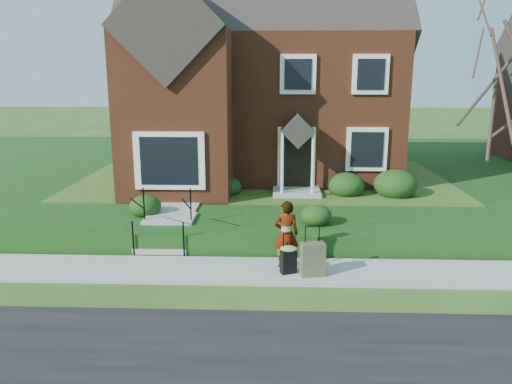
{
  "coord_description": "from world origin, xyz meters",
  "views": [
    {
      "loc": [
        0.45,
        -11.13,
        4.63
      ],
      "look_at": [
        -0.05,
        2.0,
        1.5
      ],
      "focal_mm": 35.0,
      "sensor_mm": 36.0,
      "label": 1
    }
  ],
  "objects_px": {
    "front_steps": "(167,229)",
    "suitcase_black": "(288,258)",
    "suitcase_olive": "(313,259)",
    "woman": "(286,234)"
  },
  "relations": [
    {
      "from": "front_steps",
      "to": "suitcase_olive",
      "type": "height_order",
      "value": "front_steps"
    },
    {
      "from": "suitcase_black",
      "to": "front_steps",
      "type": "bearing_deg",
      "value": 124.62
    },
    {
      "from": "front_steps",
      "to": "woman",
      "type": "bearing_deg",
      "value": -26.86
    },
    {
      "from": "front_steps",
      "to": "suitcase_black",
      "type": "bearing_deg",
      "value": -31.79
    },
    {
      "from": "front_steps",
      "to": "suitcase_olive",
      "type": "relative_size",
      "value": 1.72
    },
    {
      "from": "front_steps",
      "to": "suitcase_black",
      "type": "distance_m",
      "value": 3.87
    },
    {
      "from": "woman",
      "to": "suitcase_olive",
      "type": "distance_m",
      "value": 0.9
    },
    {
      "from": "front_steps",
      "to": "suitcase_black",
      "type": "xyz_separation_m",
      "value": [
        3.29,
        -2.04,
        -0.02
      ]
    },
    {
      "from": "front_steps",
      "to": "woman",
      "type": "xyz_separation_m",
      "value": [
        3.24,
        -1.64,
        0.43
      ]
    },
    {
      "from": "front_steps",
      "to": "suitcase_black",
      "type": "relative_size",
      "value": 2.1
    }
  ]
}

